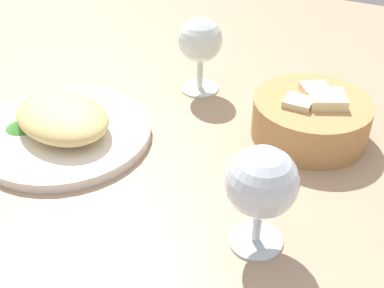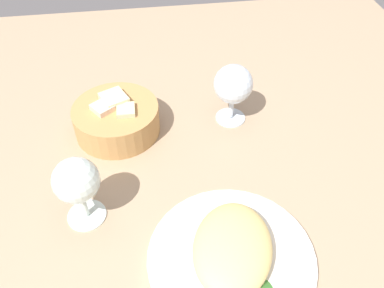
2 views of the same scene
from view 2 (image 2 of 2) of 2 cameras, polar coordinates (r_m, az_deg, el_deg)
The scene contains 6 objects.
ground_plane at distance 71.17cm, azimuth -2.87°, elevation -6.60°, with size 140.00×140.00×2.00cm, color tan.
plate at distance 61.85cm, azimuth 5.63°, elevation -15.97°, with size 25.01×25.01×1.40cm, color white.
omelette at distance 59.37cm, azimuth 5.83°, elevation -14.59°, with size 15.86×11.45×4.36cm, color #E2C678.
bread_basket at distance 79.70cm, azimuth -10.76°, elevation 3.65°, with size 16.73×16.73×7.41cm.
wine_glass_near at distance 78.47cm, azimuth 5.92°, elevation 8.29°, with size 7.72×7.72×12.58cm.
wine_glass_far at distance 62.31cm, azimuth -16.17°, elevation -5.38°, with size 7.19×7.19×12.58cm.
Camera 2 is at (-44.71, 2.99, 54.29)cm, focal length 37.21 mm.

